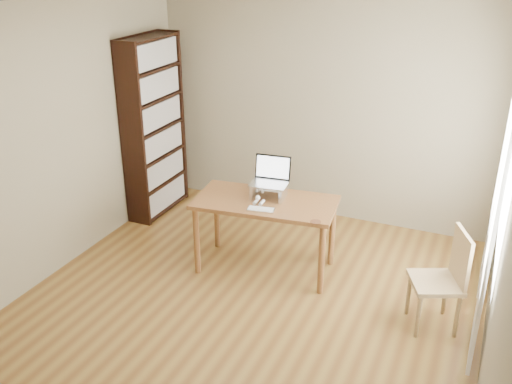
% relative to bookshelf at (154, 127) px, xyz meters
% --- Properties ---
extents(room, '(4.04, 4.54, 2.64)m').
position_rel_bookshelf_xyz_m(room, '(1.86, -1.54, 0.25)').
color(room, brown).
rests_on(room, ground).
extents(bookshelf, '(0.30, 0.90, 2.10)m').
position_rel_bookshelf_xyz_m(bookshelf, '(0.00, 0.00, 0.00)').
color(bookshelf, black).
rests_on(bookshelf, ground).
extents(curtains, '(0.03, 1.90, 2.25)m').
position_rel_bookshelf_xyz_m(curtains, '(3.75, -0.75, 0.12)').
color(curtains, white).
rests_on(curtains, ground).
extents(desk, '(1.43, 0.83, 0.75)m').
position_rel_bookshelf_xyz_m(desk, '(1.73, -0.76, -0.40)').
color(desk, brown).
rests_on(desk, ground).
extents(laptop_stand, '(0.32, 0.25, 0.13)m').
position_rel_bookshelf_xyz_m(laptop_stand, '(1.73, -0.68, -0.22)').
color(laptop_stand, silver).
rests_on(laptop_stand, desk).
extents(laptop, '(0.38, 0.33, 0.25)m').
position_rel_bookshelf_xyz_m(laptop, '(1.73, -0.62, -0.11)').
color(laptop, silver).
rests_on(laptop, laptop_stand).
extents(keyboard, '(0.27, 0.15, 0.02)m').
position_rel_bookshelf_xyz_m(keyboard, '(1.78, -0.98, -0.29)').
color(keyboard, silver).
rests_on(keyboard, desk).
extents(coaster, '(0.10, 0.10, 0.01)m').
position_rel_bookshelf_xyz_m(coaster, '(2.32, -1.01, -0.30)').
color(coaster, '#572E1E').
rests_on(coaster, desk).
extents(cat, '(0.25, 0.48, 0.15)m').
position_rel_bookshelf_xyz_m(cat, '(1.69, -0.65, -0.23)').
color(cat, '#403A32').
rests_on(cat, desk).
extents(chair, '(0.53, 0.52, 0.90)m').
position_rel_bookshelf_xyz_m(chair, '(3.47, -1.06, -0.57)').
color(chair, tan).
rests_on(chair, ground).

